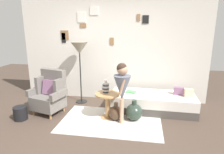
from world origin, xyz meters
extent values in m
plane|color=#4C3D33|center=(0.00, 0.00, 0.00)|extent=(12.00, 12.00, 0.00)
cube|color=silver|center=(0.00, 1.95, 1.30)|extent=(4.80, 0.10, 2.60)
cube|color=black|center=(-1.29, 1.90, 1.61)|extent=(0.11, 0.02, 0.25)
cube|color=#B6B6A9|center=(-1.29, 1.89, 1.61)|extent=(0.08, 0.01, 0.20)
cube|color=white|center=(-0.46, 1.90, 2.28)|extent=(0.21, 0.02, 0.20)
cube|color=slate|center=(-0.46, 1.89, 2.28)|extent=(0.17, 0.01, 0.15)
cube|color=black|center=(0.81, 1.90, 2.06)|extent=(0.15, 0.02, 0.19)
cube|color=white|center=(0.81, 1.89, 2.06)|extent=(0.12, 0.01, 0.15)
cube|color=olive|center=(0.64, 1.90, 2.11)|extent=(0.08, 0.02, 0.16)
cube|color=beige|center=(0.64, 1.89, 2.11)|extent=(0.07, 0.01, 0.13)
cube|color=olive|center=(-1.26, 1.90, 1.68)|extent=(0.21, 0.02, 0.24)
cube|color=slate|center=(-1.26, 1.89, 1.68)|extent=(0.16, 0.01, 0.18)
cube|color=white|center=(-0.79, 1.90, 2.13)|extent=(0.21, 0.02, 0.26)
cube|color=#B5B5AC|center=(-0.79, 1.89, 2.13)|extent=(0.16, 0.01, 0.20)
cube|color=olive|center=(-0.75, 1.90, 1.92)|extent=(0.17, 0.02, 0.10)
cube|color=beige|center=(-0.75, 1.89, 1.92)|extent=(0.13, 0.01, 0.08)
cube|color=olive|center=(-0.01, 1.90, 1.54)|extent=(0.10, 0.02, 0.18)
cube|color=slate|center=(-0.01, 1.89, 1.54)|extent=(0.08, 0.01, 0.14)
cube|color=silver|center=(0.19, 0.57, 0.01)|extent=(2.04, 1.29, 0.01)
cylinder|color=tan|center=(-1.55, 0.59, 0.06)|extent=(0.04, 0.04, 0.12)
cylinder|color=tan|center=(-1.09, 0.47, 0.06)|extent=(0.04, 0.04, 0.12)
cylinder|color=tan|center=(-1.44, 1.03, 0.06)|extent=(0.04, 0.04, 0.12)
cylinder|color=tan|center=(-0.97, 0.90, 0.06)|extent=(0.04, 0.04, 0.12)
cube|color=slate|center=(-1.26, 0.75, 0.27)|extent=(0.73, 0.70, 0.30)
cube|color=slate|center=(-1.20, 0.97, 0.70)|extent=(0.62, 0.29, 0.55)
cube|color=slate|center=(-1.49, 0.91, 0.61)|extent=(0.16, 0.32, 0.39)
cube|color=slate|center=(-0.99, 0.77, 0.61)|extent=(0.16, 0.32, 0.39)
cube|color=slate|center=(-1.59, 0.81, 0.49)|extent=(0.22, 0.51, 0.14)
cube|color=slate|center=(-0.95, 0.64, 0.49)|extent=(0.22, 0.51, 0.14)
cube|color=gray|center=(-1.24, 0.84, 0.58)|extent=(0.39, 0.25, 0.33)
cube|color=#4C4742|center=(1.04, 1.27, 0.09)|extent=(1.92, 0.85, 0.18)
cube|color=silver|center=(1.04, 1.27, 0.29)|extent=(1.92, 0.85, 0.22)
cube|color=beige|center=(1.81, 1.23, 0.49)|extent=(0.19, 0.14, 0.17)
cube|color=gray|center=(1.62, 1.34, 0.49)|extent=(0.22, 0.15, 0.17)
cylinder|color=tan|center=(0.09, 0.72, 0.01)|extent=(0.29, 0.29, 0.02)
cylinder|color=tan|center=(0.09, 0.72, 0.27)|extent=(0.10, 0.10, 0.50)
cylinder|color=tan|center=(0.09, 0.72, 0.54)|extent=(0.52, 0.52, 0.03)
cylinder|color=#2D384C|center=(0.04, 0.78, 0.57)|extent=(0.11, 0.11, 0.04)
cylinder|color=silver|center=(0.04, 0.78, 0.61)|extent=(0.13, 0.13, 0.04)
cylinder|color=#2D384C|center=(0.04, 0.78, 0.64)|extent=(0.15, 0.15, 0.04)
cylinder|color=silver|center=(0.04, 0.78, 0.68)|extent=(0.15, 0.15, 0.04)
cylinder|color=#2D384C|center=(0.04, 0.78, 0.72)|extent=(0.13, 0.13, 0.04)
cylinder|color=silver|center=(0.04, 0.78, 0.75)|extent=(0.11, 0.11, 0.04)
cylinder|color=silver|center=(0.04, 0.78, 0.80)|extent=(0.06, 0.06, 0.06)
cylinder|color=black|center=(-0.74, 1.51, 0.01)|extent=(0.28, 0.28, 0.02)
cylinder|color=black|center=(-0.74, 1.51, 0.75)|extent=(0.03, 0.03, 1.45)
cone|color=#9E937F|center=(-0.74, 1.51, 1.40)|extent=(0.42, 0.42, 0.29)
cylinder|color=tan|center=(0.41, 0.52, 0.26)|extent=(0.07, 0.07, 0.52)
cylinder|color=tan|center=(0.41, 0.62, 0.26)|extent=(0.07, 0.07, 0.52)
cone|color=slate|center=(0.41, 0.57, 0.74)|extent=(0.34, 0.34, 0.50)
cylinder|color=slate|center=(0.41, 0.57, 0.90)|extent=(0.17, 0.17, 0.19)
cylinder|color=tan|center=(0.43, 0.45, 0.81)|extent=(0.14, 0.05, 0.33)
cylinder|color=tan|center=(0.44, 0.69, 0.81)|extent=(0.14, 0.05, 0.33)
sphere|color=tan|center=(0.41, 0.57, 1.11)|extent=(0.21, 0.21, 0.21)
sphere|color=#38281E|center=(0.40, 0.57, 1.13)|extent=(0.20, 0.20, 0.20)
cube|color=#58A564|center=(0.55, 1.30, 0.42)|extent=(0.25, 0.21, 0.03)
sphere|color=#473323|center=(0.28, 0.66, 0.15)|extent=(0.30, 0.30, 0.30)
cylinder|color=#473323|center=(0.28, 0.66, 0.34)|extent=(0.08, 0.08, 0.09)
sphere|color=#2D3D33|center=(0.65, 0.71, 0.18)|extent=(0.35, 0.35, 0.35)
cylinder|color=#2D3D33|center=(0.65, 0.71, 0.39)|extent=(0.10, 0.10, 0.09)
cylinder|color=black|center=(-1.70, 0.36, 0.14)|extent=(0.28, 0.28, 0.28)
camera|label=1|loc=(0.81, -3.08, 1.91)|focal=31.51mm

